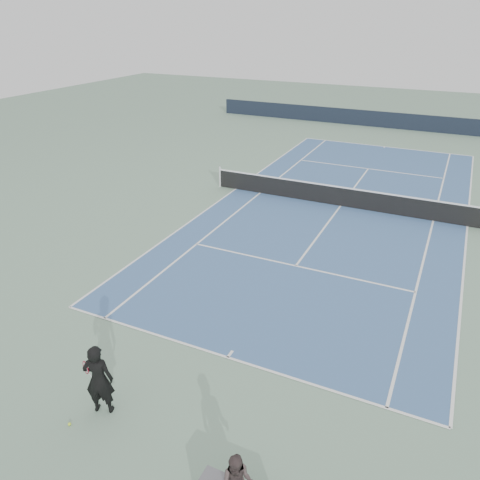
% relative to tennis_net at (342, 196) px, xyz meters
% --- Properties ---
extents(ground, '(80.00, 80.00, 0.00)m').
position_rel_tennis_net_xyz_m(ground, '(0.00, 0.00, -0.50)').
color(ground, gray).
extents(court_surface, '(10.97, 23.77, 0.01)m').
position_rel_tennis_net_xyz_m(court_surface, '(0.00, 0.00, -0.50)').
color(court_surface, '#3B5D8D').
rests_on(court_surface, ground).
extents(tennis_net, '(12.90, 0.10, 1.07)m').
position_rel_tennis_net_xyz_m(tennis_net, '(0.00, 0.00, 0.00)').
color(tennis_net, silver).
rests_on(tennis_net, ground).
extents(windscreen_far, '(30.00, 0.25, 1.20)m').
position_rel_tennis_net_xyz_m(windscreen_far, '(0.00, 17.88, 0.10)').
color(windscreen_far, black).
rests_on(windscreen_far, ground).
extents(tennis_player, '(0.86, 0.71, 1.81)m').
position_rel_tennis_net_xyz_m(tennis_player, '(-1.78, -14.70, 0.40)').
color(tennis_player, black).
rests_on(tennis_player, ground).
extents(tennis_ball, '(0.07, 0.07, 0.07)m').
position_rel_tennis_net_xyz_m(tennis_ball, '(-2.16, -15.39, -0.47)').
color(tennis_ball, '#CAEA2F').
rests_on(tennis_ball, ground).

